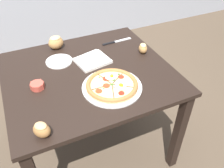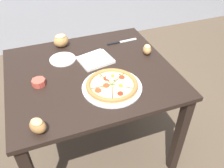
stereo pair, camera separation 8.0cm
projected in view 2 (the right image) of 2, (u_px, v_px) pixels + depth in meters
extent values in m
plane|color=brown|center=(95.00, 142.00, 2.10)|extent=(12.00, 12.00, 0.00)
cube|color=black|center=(90.00, 73.00, 1.61)|extent=(1.10, 0.98, 0.03)
cube|color=black|center=(179.00, 137.00, 1.67)|extent=(0.06, 0.06, 0.75)
cube|color=black|center=(23.00, 93.00, 2.04)|extent=(0.06, 0.06, 0.75)
cube|color=black|center=(129.00, 69.00, 2.32)|extent=(0.06, 0.06, 0.75)
cylinder|color=white|center=(112.00, 87.00, 1.46)|extent=(0.37, 0.37, 0.01)
cylinder|color=#DBB775|center=(112.00, 86.00, 1.45)|extent=(0.32, 0.32, 0.01)
cylinder|color=beige|center=(112.00, 85.00, 1.45)|extent=(0.28, 0.28, 0.00)
torus|color=#A36B38|center=(112.00, 84.00, 1.45)|extent=(0.32, 0.32, 0.03)
cube|color=#472D19|center=(101.00, 87.00, 1.43)|extent=(0.14, 0.01, 0.00)
cube|color=#472D19|center=(112.00, 92.00, 1.39)|extent=(0.05, 0.13, 0.00)
cube|color=#472D19|center=(123.00, 86.00, 1.43)|extent=(0.11, 0.09, 0.00)
cube|color=#472D19|center=(118.00, 79.00, 1.49)|extent=(0.12, 0.08, 0.00)
cube|color=#472D19|center=(105.00, 79.00, 1.49)|extent=(0.04, 0.13, 0.00)
cylinder|color=red|center=(106.00, 85.00, 1.44)|extent=(0.04, 0.04, 0.00)
cylinder|color=red|center=(107.00, 78.00, 1.49)|extent=(0.05, 0.05, 0.00)
cylinder|color=red|center=(98.00, 90.00, 1.40)|extent=(0.04, 0.04, 0.00)
cylinder|color=red|center=(120.00, 94.00, 1.38)|extent=(0.04, 0.04, 0.00)
cylinder|color=red|center=(122.00, 77.00, 1.50)|extent=(0.04, 0.04, 0.00)
ellipsoid|color=white|center=(112.00, 77.00, 1.49)|extent=(0.08, 0.07, 0.01)
sphere|color=orange|center=(113.00, 76.00, 1.49)|extent=(0.02, 0.02, 0.02)
ellipsoid|color=white|center=(119.00, 87.00, 1.42)|extent=(0.09, 0.09, 0.01)
sphere|color=orange|center=(120.00, 86.00, 1.41)|extent=(0.02, 0.02, 0.02)
ellipsoid|color=white|center=(122.00, 86.00, 1.42)|extent=(0.05, 0.06, 0.01)
sphere|color=orange|center=(121.00, 86.00, 1.41)|extent=(0.02, 0.02, 0.02)
cylinder|color=#2D5B1E|center=(120.00, 75.00, 1.52)|extent=(0.01, 0.01, 0.00)
cylinder|color=#477A2D|center=(103.00, 88.00, 1.42)|extent=(0.01, 0.01, 0.00)
cylinder|color=#386B23|center=(100.00, 77.00, 1.50)|extent=(0.01, 0.01, 0.00)
cylinder|color=#2D5B1E|center=(114.00, 87.00, 1.42)|extent=(0.01, 0.01, 0.00)
cylinder|color=#386B23|center=(112.00, 84.00, 1.44)|extent=(0.02, 0.02, 0.00)
cylinder|color=#2D5B1E|center=(114.00, 79.00, 1.48)|extent=(0.01, 0.01, 0.00)
cylinder|color=#477A2D|center=(119.00, 78.00, 1.49)|extent=(0.01, 0.01, 0.00)
cylinder|color=#477A2D|center=(124.00, 85.00, 1.44)|extent=(0.02, 0.02, 0.00)
cylinder|color=#386B23|center=(114.00, 80.00, 1.48)|extent=(0.01, 0.01, 0.00)
cylinder|color=#C64C3D|center=(39.00, 82.00, 1.47)|extent=(0.08, 0.08, 0.04)
cylinder|color=gold|center=(39.00, 82.00, 1.47)|extent=(0.06, 0.06, 0.02)
cylinder|color=#C64C3D|center=(45.00, 81.00, 1.48)|extent=(0.01, 0.01, 0.04)
cylinder|color=#C64C3D|center=(43.00, 79.00, 1.50)|extent=(0.01, 0.01, 0.04)
cylinder|color=#C64C3D|center=(38.00, 79.00, 1.50)|extent=(0.01, 0.01, 0.04)
cylinder|color=#C64C3D|center=(34.00, 81.00, 1.49)|extent=(0.01, 0.01, 0.04)
cylinder|color=#C64C3D|center=(32.00, 84.00, 1.46)|extent=(0.01, 0.01, 0.04)
cylinder|color=#C64C3D|center=(35.00, 86.00, 1.45)|extent=(0.01, 0.01, 0.04)
cylinder|color=#C64C3D|center=(40.00, 86.00, 1.44)|extent=(0.01, 0.01, 0.04)
cylinder|color=#C64C3D|center=(44.00, 84.00, 1.46)|extent=(0.01, 0.01, 0.04)
cube|color=silver|center=(96.00, 60.00, 1.69)|extent=(0.25, 0.22, 0.02)
cube|color=silver|center=(95.00, 58.00, 1.68)|extent=(0.21, 0.20, 0.02)
ellipsoid|color=#A3703D|center=(38.00, 126.00, 1.17)|extent=(0.11, 0.11, 0.08)
ellipsoid|color=tan|center=(37.00, 122.00, 1.15)|extent=(0.08, 0.08, 0.02)
ellipsoid|color=#B27F47|center=(61.00, 41.00, 1.82)|extent=(0.13, 0.10, 0.10)
ellipsoid|color=#EAB775|center=(60.00, 36.00, 1.80)|extent=(0.09, 0.07, 0.03)
ellipsoid|color=#B27F47|center=(147.00, 50.00, 1.75)|extent=(0.08, 0.10, 0.07)
ellipsoid|color=#EAB775|center=(147.00, 46.00, 1.73)|extent=(0.06, 0.07, 0.02)
cube|color=silver|center=(128.00, 40.00, 1.92)|extent=(0.15, 0.03, 0.01)
cube|color=black|center=(114.00, 43.00, 1.88)|extent=(0.11, 0.02, 0.01)
cylinder|color=white|center=(63.00, 59.00, 1.70)|extent=(0.19, 0.19, 0.01)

